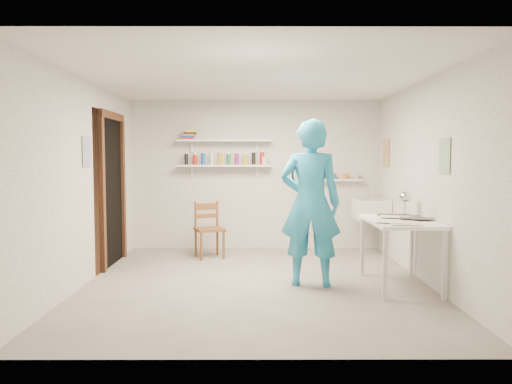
{
  "coord_description": "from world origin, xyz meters",
  "views": [
    {
      "loc": [
        -0.02,
        -5.82,
        1.48
      ],
      "look_at": [
        0.0,
        0.4,
        1.05
      ],
      "focal_mm": 35.0,
      "sensor_mm": 36.0,
      "label": 1
    }
  ],
  "objects_px": {
    "desk_lamp": "(405,197)",
    "wall_clock": "(306,175)",
    "belfast_sink": "(371,209)",
    "wooden_chair": "(209,229)",
    "work_table": "(400,253)",
    "man": "(310,203)"
  },
  "relations": [
    {
      "from": "man",
      "to": "wooden_chair",
      "type": "xyz_separation_m",
      "value": [
        -1.31,
        1.59,
        -0.53
      ]
    },
    {
      "from": "belfast_sink",
      "to": "wall_clock",
      "type": "xyz_separation_m",
      "value": [
        -1.16,
        -1.6,
        0.58
      ]
    },
    {
      "from": "man",
      "to": "wall_clock",
      "type": "xyz_separation_m",
      "value": [
        -0.03,
        0.22,
        0.32
      ]
    },
    {
      "from": "work_table",
      "to": "desk_lamp",
      "type": "xyz_separation_m",
      "value": [
        0.19,
        0.46,
        0.61
      ]
    },
    {
      "from": "belfast_sink",
      "to": "desk_lamp",
      "type": "distance_m",
      "value": 1.46
    },
    {
      "from": "belfast_sink",
      "to": "man",
      "type": "distance_m",
      "value": 2.16
    },
    {
      "from": "work_table",
      "to": "desk_lamp",
      "type": "distance_m",
      "value": 0.79
    },
    {
      "from": "man",
      "to": "work_table",
      "type": "height_order",
      "value": "man"
    },
    {
      "from": "belfast_sink",
      "to": "man",
      "type": "xyz_separation_m",
      "value": [
        -1.13,
        -1.82,
        0.26
      ]
    },
    {
      "from": "belfast_sink",
      "to": "work_table",
      "type": "relative_size",
      "value": 0.52
    },
    {
      "from": "wall_clock",
      "to": "desk_lamp",
      "type": "distance_m",
      "value": 1.28
    },
    {
      "from": "wooden_chair",
      "to": "desk_lamp",
      "type": "relative_size",
      "value": 5.84
    },
    {
      "from": "belfast_sink",
      "to": "wooden_chair",
      "type": "distance_m",
      "value": 2.46
    },
    {
      "from": "wooden_chair",
      "to": "desk_lamp",
      "type": "xyz_separation_m",
      "value": [
        2.52,
        -1.2,
        0.57
      ]
    },
    {
      "from": "desk_lamp",
      "to": "wall_clock",
      "type": "bearing_deg",
      "value": -172.05
    },
    {
      "from": "wall_clock",
      "to": "desk_lamp",
      "type": "xyz_separation_m",
      "value": [
        1.24,
        0.17,
        -0.28
      ]
    },
    {
      "from": "man",
      "to": "work_table",
      "type": "distance_m",
      "value": 1.17
    },
    {
      "from": "man",
      "to": "wall_clock",
      "type": "bearing_deg",
      "value": -74.71
    },
    {
      "from": "work_table",
      "to": "desk_lamp",
      "type": "bearing_deg",
      "value": 67.58
    },
    {
      "from": "work_table",
      "to": "belfast_sink",
      "type": "bearing_deg",
      "value": 86.68
    },
    {
      "from": "work_table",
      "to": "desk_lamp",
      "type": "height_order",
      "value": "desk_lamp"
    },
    {
      "from": "wooden_chair",
      "to": "desk_lamp",
      "type": "height_order",
      "value": "desk_lamp"
    }
  ]
}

